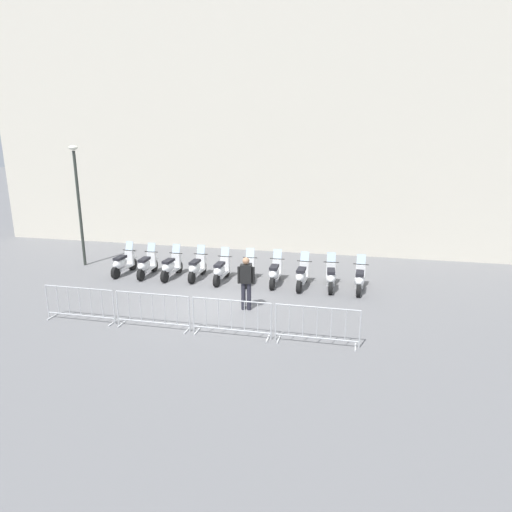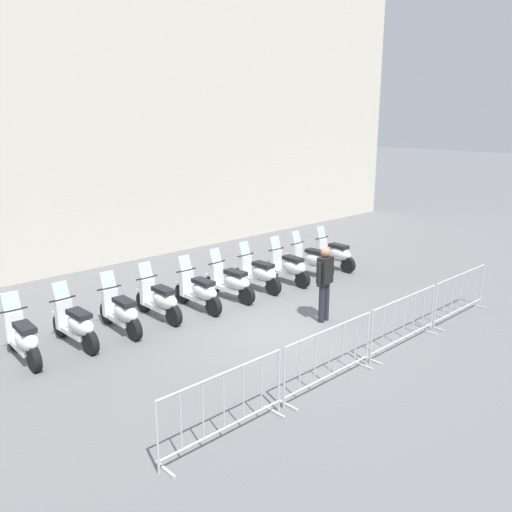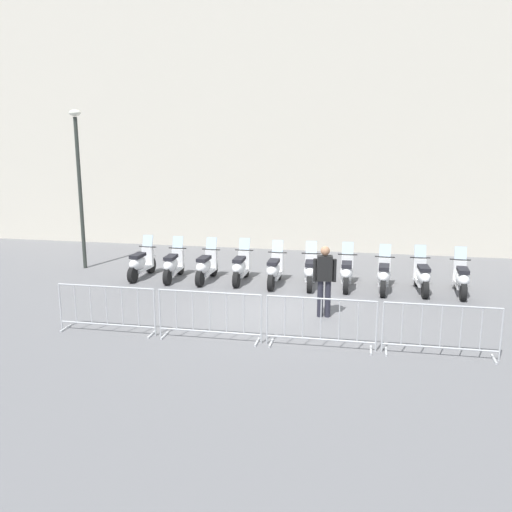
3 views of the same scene
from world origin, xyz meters
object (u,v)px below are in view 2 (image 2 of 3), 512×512
(motorcycle_4, at_px, (199,292))
(motorcycle_8, at_px, (311,260))
(motorcycle_0, at_px, (23,339))
(barrier_segment_2, at_px, (404,322))
(motorcycle_2, at_px, (121,312))
(motorcycle_7, at_px, (289,267))
(motorcycle_1, at_px, (76,325))
(motorcycle_6, at_px, (259,274))
(barrier_segment_3, at_px, (460,296))
(barrier_segment_1, at_px, (329,357))
(barrier_segment_0, at_px, (224,407))
(officer_near_row_end, at_px, (325,280))
(motorcycle_3, at_px, (160,300))
(motorcycle_9, at_px, (334,254))
(motorcycle_5, at_px, (231,282))

(motorcycle_4, xyz_separation_m, motorcycle_8, (4.12, 0.13, 0.00))
(motorcycle_0, relative_size, barrier_segment_2, 0.76)
(motorcycle_2, xyz_separation_m, motorcycle_7, (5.14, 0.01, 0.00))
(motorcycle_0, relative_size, motorcycle_1, 1.00)
(motorcycle_6, relative_size, barrier_segment_3, 0.76)
(barrier_segment_1, bearing_deg, barrier_segment_0, -179.20)
(motorcycle_6, height_order, officer_near_row_end, officer_near_row_end)
(motorcycle_7, height_order, motorcycle_8, same)
(motorcycle_3, xyz_separation_m, motorcycle_7, (4.11, -0.09, 0.00))
(motorcycle_3, bearing_deg, motorcycle_8, 0.13)
(motorcycle_7, relative_size, officer_near_row_end, 1.00)
(motorcycle_1, xyz_separation_m, motorcycle_9, (8.22, 0.11, 0.00))
(motorcycle_2, relative_size, motorcycle_5, 1.00)
(motorcycle_0, relative_size, officer_near_row_end, 1.00)
(barrier_segment_3, relative_size, officer_near_row_end, 1.31)
(motorcycle_3, relative_size, motorcycle_5, 1.00)
(officer_near_row_end, bearing_deg, barrier_segment_3, -38.64)
(motorcycle_9, distance_m, officer_near_row_end, 4.37)
(barrier_segment_1, xyz_separation_m, barrier_segment_3, (4.69, 0.07, 0.00))
(motorcycle_8, bearing_deg, motorcycle_2, -178.90)
(motorcycle_7, xyz_separation_m, barrier_segment_1, (-3.68, -4.54, 0.07))
(motorcycle_1, bearing_deg, motorcycle_0, 179.44)
(motorcycle_1, distance_m, barrier_segment_3, 8.44)
(motorcycle_2, bearing_deg, motorcycle_1, -178.68)
(motorcycle_2, bearing_deg, motorcycle_7, 0.16)
(motorcycle_3, height_order, motorcycle_7, same)
(motorcycle_1, bearing_deg, barrier_segment_3, -31.69)
(motorcycle_0, relative_size, motorcycle_3, 1.00)
(motorcycle_2, bearing_deg, barrier_segment_2, -49.67)
(motorcycle_1, relative_size, motorcycle_5, 1.00)
(barrier_segment_0, bearing_deg, motorcycle_8, 33.50)
(motorcycle_7, relative_size, barrier_segment_0, 0.76)
(motorcycle_3, relative_size, officer_near_row_end, 0.99)
(motorcycle_0, relative_size, barrier_segment_1, 0.76)
(motorcycle_5, height_order, officer_near_row_end, officer_near_row_end)
(motorcycle_5, distance_m, motorcycle_8, 3.08)
(motorcycle_5, height_order, barrier_segment_2, motorcycle_5)
(motorcycle_1, distance_m, barrier_segment_2, 6.58)
(motorcycle_0, height_order, barrier_segment_2, motorcycle_0)
(barrier_segment_1, bearing_deg, motorcycle_4, 82.47)
(motorcycle_4, relative_size, barrier_segment_0, 0.76)
(motorcycle_1, height_order, barrier_segment_1, motorcycle_1)
(motorcycle_1, height_order, motorcycle_9, same)
(motorcycle_3, xyz_separation_m, officer_near_row_end, (2.67, -2.60, 0.53))
(motorcycle_1, distance_m, barrier_segment_0, 4.53)
(motorcycle_4, bearing_deg, motorcycle_2, 179.70)
(motorcycle_0, bearing_deg, officer_near_row_end, -23.30)
(motorcycle_4, bearing_deg, motorcycle_5, 3.37)
(barrier_segment_0, xyz_separation_m, barrier_segment_2, (4.69, 0.07, 0.00))
(motorcycle_8, bearing_deg, motorcycle_7, -174.28)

